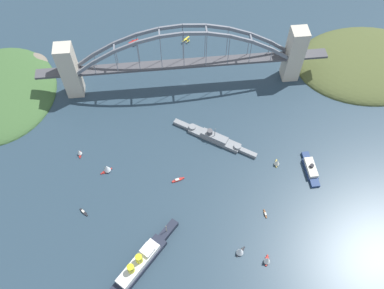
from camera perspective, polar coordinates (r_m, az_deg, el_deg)
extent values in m
plane|color=#283D4C|center=(415.89, -1.10, 8.44)|extent=(1400.00, 1400.00, 0.00)
cube|color=beige|center=(413.52, 14.00, 12.02)|extent=(15.56, 15.50, 59.14)
cube|color=beige|center=(403.17, -16.62, 9.76)|extent=(15.56, 15.50, 59.14)
cube|color=#47474C|center=(395.19, -1.16, 11.17)|extent=(197.00, 11.22, 2.40)
cube|color=#47474C|center=(420.81, 16.59, 11.95)|extent=(24.00, 11.22, 2.40)
cube|color=#47474C|center=(408.73, -19.30, 9.29)|extent=(24.00, 11.22, 2.40)
cube|color=slate|center=(408.68, 12.08, 13.09)|extent=(22.35, 1.80, 17.41)
cube|color=slate|center=(394.70, 9.47, 14.38)|extent=(22.05, 1.80, 14.31)
cube|color=slate|center=(383.92, 6.60, 15.37)|extent=(21.67, 1.80, 11.20)
cube|color=slate|center=(376.34, 3.51, 15.98)|extent=(21.23, 1.80, 8.05)
cube|color=slate|center=(371.99, 0.29, 16.19)|extent=(20.73, 1.80, 4.84)
cube|color=slate|center=(370.89, -2.99, 15.96)|extent=(20.73, 1.80, 4.84)
cube|color=slate|center=(373.08, -6.21, 15.31)|extent=(21.23, 1.80, 8.05)
cube|color=slate|center=(378.58, -9.30, 14.25)|extent=(21.67, 1.80, 11.20)
cube|color=slate|center=(387.42, -12.18, 12.83)|extent=(22.05, 1.80, 14.31)
cube|color=slate|center=(399.62, -14.79, 11.12)|extent=(22.35, 1.80, 17.41)
cube|color=slate|center=(401.80, 12.39, 12.09)|extent=(22.35, 1.80, 17.41)
cube|color=slate|center=(387.58, 9.76, 13.37)|extent=(22.05, 1.80, 14.31)
cube|color=slate|center=(376.59, 6.86, 14.35)|extent=(21.67, 1.80, 11.20)
cube|color=slate|center=(368.86, 3.73, 14.96)|extent=(21.23, 1.80, 8.05)
cube|color=slate|center=(364.42, 0.46, 15.16)|extent=(20.73, 1.80, 4.84)
cube|color=slate|center=(363.30, -2.87, 14.93)|extent=(20.73, 1.80, 4.84)
cube|color=slate|center=(365.53, -6.15, 14.27)|extent=(21.23, 1.80, 8.05)
cube|color=slate|center=(371.14, -9.29, 13.20)|extent=(21.67, 1.80, 11.20)
cube|color=slate|center=(380.15, -12.21, 11.78)|extent=(22.05, 1.80, 14.31)
cube|color=slate|center=(392.58, -14.85, 10.08)|extent=(22.35, 1.80, 17.41)
cube|color=slate|center=(413.20, 13.44, 11.89)|extent=(1.40, 10.10, 1.40)
cube|color=slate|center=(385.00, 8.21, 14.46)|extent=(1.40, 10.10, 1.40)
cube|color=slate|center=(369.70, 2.01, 15.68)|extent=(1.40, 10.10, 1.40)
cube|color=slate|center=(367.50, -4.57, 15.22)|extent=(1.40, 10.10, 1.40)
cube|color=slate|center=(378.61, -10.79, 13.11)|extent=(1.40, 10.10, 1.40)
cube|color=slate|center=(403.22, -16.03, 9.70)|extent=(1.40, 10.10, 1.40)
cylinder|color=slate|center=(405.59, 10.67, 13.11)|extent=(0.56, 0.56, 13.61)
cylinder|color=slate|center=(398.66, 10.96, 12.11)|extent=(0.56, 0.56, 13.61)
cylinder|color=slate|center=(397.02, 7.86, 13.61)|extent=(0.56, 0.56, 25.13)
cylinder|color=slate|center=(389.94, 8.12, 12.60)|extent=(0.56, 0.56, 25.13)
cylinder|color=slate|center=(390.54, 4.90, 13.93)|extent=(0.56, 0.56, 33.36)
cylinder|color=slate|center=(383.34, 5.12, 12.90)|extent=(0.56, 0.56, 33.36)
cylinder|color=slate|center=(386.21, 1.83, 14.03)|extent=(0.56, 0.56, 38.30)
cylinder|color=slate|center=(378.92, 2.02, 13.00)|extent=(0.56, 0.56, 38.30)
cylinder|color=slate|center=(384.05, -1.29, 13.92)|extent=(0.56, 0.56, 39.95)
cylinder|color=slate|center=(376.72, -1.15, 12.88)|extent=(0.56, 0.56, 39.95)
cylinder|color=slate|center=(384.09, -4.42, 13.58)|extent=(0.56, 0.56, 38.30)
cylinder|color=slate|center=(376.76, -4.33, 12.54)|extent=(0.56, 0.56, 38.30)
cylinder|color=slate|center=(386.35, -7.50, 13.03)|extent=(0.56, 0.56, 33.36)
cylinder|color=slate|center=(379.07, -7.46, 11.99)|extent=(0.56, 0.56, 33.36)
cylinder|color=slate|center=(390.82, -10.49, 12.28)|extent=(0.56, 0.56, 25.13)
cylinder|color=slate|center=(383.63, -10.49, 11.24)|extent=(0.56, 0.56, 25.13)
cylinder|color=slate|center=(397.48, -13.34, 11.36)|extent=(0.56, 0.56, 13.61)
cylinder|color=slate|center=(390.40, -13.38, 10.31)|extent=(0.56, 0.56, 13.61)
ellipsoid|color=#4C562D|center=(470.59, 23.20, 10.16)|extent=(150.59, 111.32, 25.55)
ellipsoid|color=#756B5B|center=(464.15, -21.73, 10.07)|extent=(40.06, 38.37, 11.15)
cube|color=#1E2333|center=(323.70, -7.35, -16.41)|extent=(44.27, 46.98, 5.63)
cube|color=#1E2333|center=(331.10, -3.28, -11.78)|extent=(16.58, 17.32, 5.63)
cube|color=white|center=(318.30, -7.46, -16.11)|extent=(34.05, 36.00, 5.75)
cube|color=white|center=(316.01, -6.22, -14.38)|extent=(12.23, 12.24, 3.20)
cylinder|color=yellow|center=(311.99, -7.36, -15.45)|extent=(5.13, 5.13, 8.26)
cylinder|color=yellow|center=(310.61, -8.48, -16.68)|extent=(5.13, 5.13, 8.26)
cylinder|color=tan|center=(323.27, -3.60, -11.57)|extent=(0.50, 0.50, 10.00)
cube|color=gray|center=(373.44, 3.13, 0.87)|extent=(46.35, 34.99, 3.63)
cube|color=gray|center=(367.80, 7.76, -1.13)|extent=(16.03, 12.54, 3.63)
cube|color=gray|center=(381.87, -1.33, 2.79)|extent=(16.48, 13.22, 3.63)
cube|color=gray|center=(370.73, 3.16, 1.15)|extent=(24.67, 19.75, 2.94)
cylinder|color=gray|center=(366.82, 6.34, -0.26)|extent=(6.32, 6.32, 2.20)
cylinder|color=gray|center=(376.57, 0.04, 2.46)|extent=(6.32, 6.32, 2.20)
cylinder|color=gray|center=(365.42, 3.20, 1.73)|extent=(0.60, 0.60, 10.00)
cylinder|color=#4C4C51|center=(368.82, 2.49, 1.77)|extent=(4.96, 4.96, 4.40)
cube|color=navy|center=(370.79, 16.09, -3.31)|extent=(9.28, 21.14, 2.65)
cube|color=navy|center=(377.14, 15.52, -1.49)|extent=(6.31, 7.12, 2.65)
cube|color=navy|center=(364.87, 16.69, -5.19)|extent=(7.54, 7.15, 2.65)
cube|color=beige|center=(368.35, 16.20, -3.08)|extent=(7.92, 19.36, 3.23)
cylinder|color=black|center=(366.01, 16.30, -2.86)|extent=(3.51, 3.51, 2.40)
cylinder|color=#B7B7B2|center=(457.36, -0.95, 14.06)|extent=(4.63, 4.85, 0.90)
cylinder|color=#B7B7B2|center=(459.25, -0.65, 14.28)|extent=(4.63, 4.85, 0.90)
cylinder|color=black|center=(456.69, -0.95, 14.15)|extent=(0.14, 0.14, 1.08)
cylinder|color=black|center=(458.58, -0.65, 14.37)|extent=(0.14, 0.14, 1.08)
ellipsoid|color=gold|center=(456.90, -0.80, 14.36)|extent=(5.34, 5.60, 1.10)
cylinder|color=black|center=(458.38, -1.09, 14.52)|extent=(1.31, 1.30, 1.05)
cube|color=gold|center=(456.99, -0.88, 14.45)|extent=(9.11, 8.69, 0.20)
cube|color=gold|center=(455.38, -0.52, 14.21)|extent=(3.77, 3.63, 0.12)
cube|color=black|center=(454.58, -0.52, 14.32)|extent=(0.84, 0.89, 1.50)
cylinder|color=#B7B7B2|center=(459.16, -8.25, 13.61)|extent=(3.28, 5.11, 0.90)
cylinder|color=#B7B7B2|center=(460.18, -7.86, 13.79)|extent=(3.28, 5.11, 0.90)
cylinder|color=maroon|center=(458.39, -8.27, 13.72)|extent=(0.14, 0.14, 1.37)
cylinder|color=maroon|center=(459.42, -7.87, 13.90)|extent=(0.14, 0.14, 1.37)
ellipsoid|color=#B21E19|center=(458.05, -8.09, 13.92)|extent=(4.38, 6.89, 1.16)
cylinder|color=maroon|center=(460.26, -8.29, 14.14)|extent=(1.35, 1.22, 1.10)
cube|color=#B21E19|center=(458.33, -8.15, 14.03)|extent=(10.91, 6.86, 0.20)
cube|color=#B21E19|center=(455.83, -7.89, 13.72)|extent=(4.36, 3.01, 0.12)
cube|color=maroon|center=(455.01, -7.91, 13.83)|extent=(0.62, 1.03, 1.50)
cube|color=brown|center=(343.75, 10.13, -9.45)|extent=(2.02, 4.78, 0.82)
cube|color=brown|center=(344.87, 9.98, -8.99)|extent=(1.02, 1.62, 0.82)
cube|color=brown|center=(342.66, 10.27, -9.91)|extent=(1.20, 1.64, 0.82)
cube|color=beige|center=(342.71, 10.18, -9.47)|extent=(1.49, 2.43, 1.02)
cube|color=#B2231E|center=(378.16, -15.28, -1.40)|extent=(2.02, 4.26, 0.95)
cube|color=#B2231E|center=(376.65, -15.30, -1.76)|extent=(0.91, 1.42, 0.95)
cube|color=#B2231E|center=(379.68, -15.26, -1.04)|extent=(1.08, 1.42, 0.95)
cylinder|color=tan|center=(375.08, -15.40, -1.16)|extent=(0.16, 0.16, 6.11)
cone|color=white|center=(375.99, -15.38, -1.02)|extent=(3.92, 3.92, 4.89)
cube|color=black|center=(350.36, -14.79, -9.08)|extent=(5.22, 5.57, 0.88)
cube|color=black|center=(348.69, -14.41, -9.48)|extent=(2.08, 2.15, 0.88)
cube|color=black|center=(352.06, -15.17, -8.69)|extent=(2.25, 2.30, 0.88)
cube|color=beige|center=(349.84, -14.90, -8.95)|extent=(3.08, 3.19, 1.00)
cube|color=#B2231E|center=(364.02, -11.81, -3.65)|extent=(6.73, 5.00, 0.87)
cube|color=#B2231E|center=(363.67, -12.40, -3.95)|extent=(2.37, 1.91, 0.87)
cube|color=#B2231E|center=(364.42, -11.22, -3.34)|extent=(2.47, 2.11, 0.87)
cylinder|color=tan|center=(359.95, -12.01, -3.31)|extent=(0.16, 0.16, 8.60)
cone|color=white|center=(360.49, -11.74, -3.21)|extent=(7.81, 7.81, 6.88)
cube|color=gold|center=(367.79, 11.65, -2.59)|extent=(3.13, 5.31, 0.94)
cube|color=gold|center=(369.52, 11.65, -2.15)|extent=(1.29, 1.82, 0.94)
cube|color=gold|center=(366.09, 11.65, -3.03)|extent=(1.47, 1.86, 0.94)
cylinder|color=tan|center=(364.50, 11.76, -2.20)|extent=(0.16, 0.16, 7.40)
cone|color=silver|center=(364.06, 11.75, -2.42)|extent=(5.42, 5.42, 5.92)
cube|color=#B2231E|center=(329.89, 10.35, -15.56)|extent=(4.22, 5.87, 1.04)
cube|color=#B2231E|center=(331.07, 10.43, -14.99)|extent=(1.69, 2.06, 1.04)
cube|color=#B2231E|center=(328.75, 10.26, -16.14)|extent=(1.91, 2.14, 1.04)
cylinder|color=tan|center=(325.10, 10.50, -15.20)|extent=(0.16, 0.16, 9.48)
cone|color=white|center=(325.03, 10.45, -15.48)|extent=(6.22, 6.22, 7.59)
cube|color=black|center=(329.37, 6.77, -14.56)|extent=(6.00, 5.89, 0.71)
cube|color=black|center=(330.67, 7.20, -14.04)|extent=(2.19, 2.16, 0.71)
cube|color=black|center=(328.11, 6.33, -15.09)|extent=(2.33, 2.31, 0.71)
cylinder|color=tan|center=(324.68, 6.92, -14.20)|extent=(0.16, 0.16, 9.59)
cone|color=white|center=(324.57, 6.72, -14.46)|extent=(7.89, 7.89, 7.68)
cube|color=#B2231E|center=(352.35, -1.94, -4.93)|extent=(7.09, 4.19, 0.99)
cube|color=#B2231E|center=(353.03, -1.26, -4.69)|extent=(2.51, 1.89, 0.99)
cube|color=#B2231E|center=(351.72, -2.62, -5.17)|extent=(2.58, 2.15, 0.99)
cube|color=beige|center=(351.27, -2.07, -4.89)|extent=(3.75, 2.78, 1.20)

